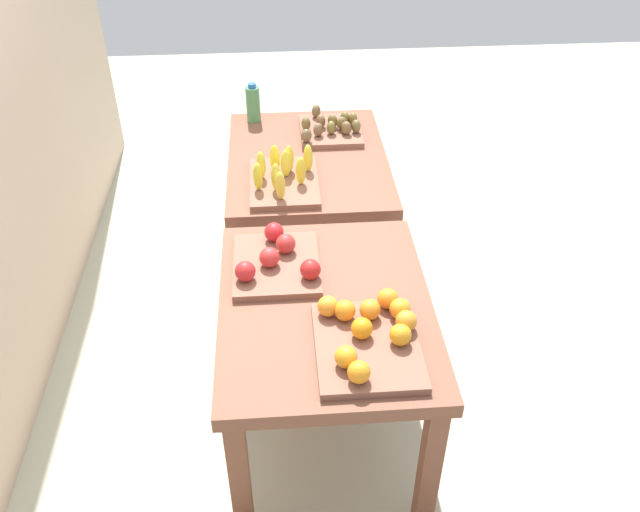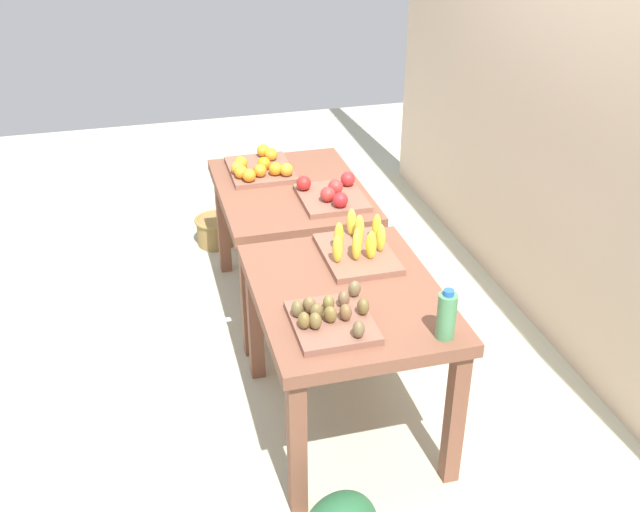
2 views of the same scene
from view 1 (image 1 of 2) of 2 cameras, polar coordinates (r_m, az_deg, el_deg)
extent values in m
plane|color=#B1B198|center=(3.46, -0.35, -7.18)|extent=(8.00, 8.00, 0.00)
cube|color=brown|center=(2.56, 0.47, -4.51)|extent=(1.04, 0.80, 0.06)
cube|color=brown|center=(2.58, 9.21, -17.18)|extent=(0.07, 0.07, 0.69)
cube|color=brown|center=(3.18, 5.88, -3.67)|extent=(0.07, 0.07, 0.69)
cube|color=brown|center=(2.54, -6.76, -18.22)|extent=(0.07, 0.07, 0.69)
cube|color=brown|center=(3.15, -6.44, -4.27)|extent=(0.07, 0.07, 0.69)
cube|color=brown|center=(3.47, -1.05, 7.93)|extent=(1.04, 0.80, 0.06)
cube|color=brown|center=(3.33, 5.35, -1.41)|extent=(0.07, 0.07, 0.69)
cube|color=brown|center=(4.08, 3.42, 6.70)|extent=(0.07, 0.07, 0.69)
cube|color=brown|center=(3.30, -6.39, -1.97)|extent=(0.07, 0.07, 0.69)
cube|color=brown|center=(4.05, -6.22, 6.30)|extent=(0.07, 0.07, 0.69)
cube|color=brown|center=(2.36, 4.00, -7.59)|extent=(0.44, 0.36, 0.03)
sphere|color=orange|center=(2.42, 0.76, -4.23)|extent=(0.10, 0.10, 0.08)
sphere|color=orange|center=(2.34, 3.55, -6.10)|extent=(0.10, 0.10, 0.08)
sphere|color=orange|center=(2.47, 5.72, -3.58)|extent=(0.09, 0.09, 0.08)
sphere|color=orange|center=(2.33, 6.79, -6.60)|extent=(0.11, 0.11, 0.08)
sphere|color=orange|center=(2.24, 2.19, -8.48)|extent=(0.09, 0.09, 0.08)
sphere|color=orange|center=(2.41, 2.12, -4.61)|extent=(0.11, 0.11, 0.08)
sphere|color=orange|center=(2.38, 7.27, -5.46)|extent=(0.10, 0.10, 0.08)
sphere|color=orange|center=(2.20, 3.30, -9.74)|extent=(0.10, 0.10, 0.08)
sphere|color=orange|center=(2.43, 6.75, -4.44)|extent=(0.09, 0.09, 0.08)
sphere|color=orange|center=(2.42, 4.23, -4.52)|extent=(0.11, 0.11, 0.08)
cube|color=brown|center=(2.70, -3.69, -0.77)|extent=(0.40, 0.34, 0.03)
sphere|color=red|center=(2.71, -2.91, 1.04)|extent=(0.11, 0.11, 0.08)
sphere|color=red|center=(2.65, -4.28, -0.11)|extent=(0.11, 0.11, 0.08)
sphere|color=red|center=(2.78, -3.90, 2.03)|extent=(0.11, 0.11, 0.08)
sphere|color=red|center=(2.59, -6.32, -1.29)|extent=(0.10, 0.10, 0.08)
sphere|color=red|center=(2.58, -0.82, -1.14)|extent=(0.11, 0.11, 0.08)
cube|color=brown|center=(3.21, -3.04, 6.18)|extent=(0.44, 0.32, 0.03)
ellipsoid|color=yellow|center=(3.03, -3.37, 5.94)|extent=(0.06, 0.06, 0.14)
ellipsoid|color=yellow|center=(3.13, -1.64, 7.18)|extent=(0.07, 0.07, 0.14)
ellipsoid|color=yellow|center=(3.09, -3.72, 6.64)|extent=(0.06, 0.06, 0.14)
ellipsoid|color=yellow|center=(3.19, -4.99, 7.65)|extent=(0.06, 0.05, 0.14)
ellipsoid|color=yellow|center=(3.24, -2.62, 8.20)|extent=(0.06, 0.06, 0.14)
ellipsoid|color=yellow|center=(3.24, -3.83, 8.20)|extent=(0.06, 0.07, 0.14)
ellipsoid|color=yellow|center=(3.10, -5.26, 6.69)|extent=(0.05, 0.05, 0.14)
ellipsoid|color=yellow|center=(3.20, -2.91, 7.79)|extent=(0.06, 0.06, 0.14)
ellipsoid|color=yellow|center=(3.24, -1.01, 8.26)|extent=(0.06, 0.06, 0.14)
cube|color=brown|center=(3.67, 0.89, 10.48)|extent=(0.36, 0.32, 0.03)
ellipsoid|color=brown|center=(3.59, 2.23, 10.73)|extent=(0.07, 0.07, 0.07)
ellipsoid|color=brown|center=(3.63, 1.86, 11.10)|extent=(0.06, 0.07, 0.07)
ellipsoid|color=olive|center=(3.59, 0.95, 10.76)|extent=(0.06, 0.06, 0.07)
ellipsoid|color=brown|center=(3.61, 3.06, 10.85)|extent=(0.06, 0.05, 0.07)
ellipsoid|color=brown|center=(3.66, 0.07, 11.29)|extent=(0.07, 0.06, 0.07)
ellipsoid|color=brown|center=(3.68, 2.79, 11.45)|extent=(0.06, 0.05, 0.07)
ellipsoid|color=brown|center=(3.51, -1.09, 10.10)|extent=(0.06, 0.07, 0.07)
ellipsoid|color=brown|center=(3.66, 1.07, 11.31)|extent=(0.07, 0.07, 0.07)
ellipsoid|color=brown|center=(3.57, -0.16, 10.59)|extent=(0.07, 0.07, 0.07)
ellipsoid|color=brown|center=(3.69, 2.11, 11.54)|extent=(0.07, 0.06, 0.07)
ellipsoid|color=brown|center=(3.77, -0.33, 12.11)|extent=(0.07, 0.06, 0.07)
ellipsoid|color=brown|center=(3.63, -1.19, 11.10)|extent=(0.06, 0.06, 0.07)
cylinder|color=#4C8C59|center=(3.79, -5.65, 12.60)|extent=(0.08, 0.08, 0.19)
cylinder|color=blue|center=(3.75, -5.76, 14.10)|extent=(0.04, 0.04, 0.02)
ellipsoid|color=#287337|center=(4.70, 1.57, 8.04)|extent=(0.37, 0.38, 0.24)
ellipsoid|color=#27633A|center=(4.41, 1.59, 6.18)|extent=(0.45, 0.45, 0.27)
camera|label=2|loc=(5.70, 7.01, 37.65)|focal=41.60mm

